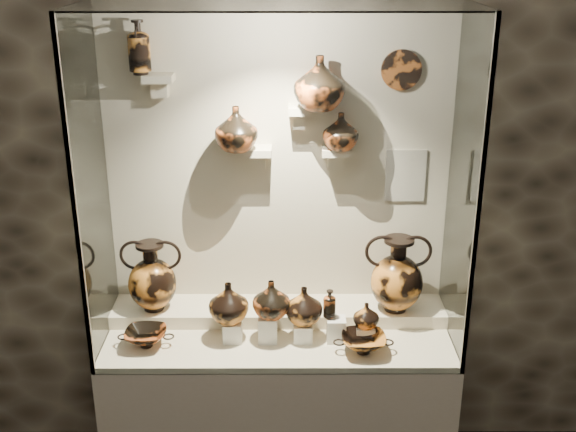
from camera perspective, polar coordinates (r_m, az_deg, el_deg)
The scene contains 35 objects.
wall_back at distance 3.57m, azimuth -0.78°, elevation 3.98°, with size 5.00×0.02×3.20m, color black.
plinth at distance 3.83m, azimuth -0.74°, elevation -14.90°, with size 1.70×0.60×0.80m, color #BFB39A.
front_tier at distance 3.60m, azimuth -0.77°, elevation -9.57°, with size 1.68×0.58×0.03m, color beige.
rear_tier at distance 3.74m, azimuth -0.75°, elevation -7.73°, with size 1.70×0.25×0.10m, color beige.
back_panel at distance 3.57m, azimuth -0.78°, elevation 3.96°, with size 1.70×0.03×1.60m, color #BFB39A.
glass_front at distance 2.99m, azimuth -0.90°, elevation 0.46°, with size 1.70×0.01×1.60m, color white.
glass_left at distance 3.39m, azimuth -15.31°, elevation 2.22°, with size 0.01×0.60×1.60m, color white.
glass_right at distance 3.37m, azimuth 13.72°, elevation 2.26°, with size 0.01×0.60×1.60m, color white.
glass_top at distance 3.10m, azimuth -0.92°, elevation 16.34°, with size 1.70×0.60×0.01m, color white.
frame_post_left at distance 3.12m, azimuth -16.49°, elevation 0.47°, with size 0.02×0.02×1.60m, color gray.
frame_post_right at distance 3.10m, azimuth 14.81°, elevation 0.50°, with size 0.02×0.02×1.60m, color gray.
pedestal_a at distance 3.54m, azimuth -4.39°, elevation -9.06°, with size 0.09×0.09×0.10m, color white.
pedestal_b at distance 3.52m, azimuth -1.61°, elevation -8.87°, with size 0.09×0.09×0.13m, color white.
pedestal_c at distance 3.53m, azimuth 1.19°, elevation -9.15°, with size 0.09×0.09×0.09m, color white.
pedestal_d at distance 3.53m, azimuth 3.82°, elevation -8.92°, with size 0.09×0.09×0.12m, color white.
pedestal_e at distance 3.55m, azimuth 6.09°, elevation -9.16°, with size 0.09×0.09×0.08m, color white.
bracket_ul at distance 3.44m, azimuth -10.20°, elevation 10.69°, with size 0.14×0.12×0.04m, color #BFB39A.
bracket_ca at distance 3.47m, azimuth -2.46°, elevation 5.16°, with size 0.14×0.12×0.04m, color #BFB39A.
bracket_cb at distance 3.42m, azimuth 0.87°, elevation 8.39°, with size 0.10×0.12×0.04m, color #BFB39A.
bracket_cc at distance 3.48m, azimuth 3.83°, elevation 5.16°, with size 0.14×0.12×0.04m, color #BFB39A.
amphora_left at distance 3.67m, azimuth -10.70°, elevation -4.68°, with size 0.29×0.29×0.36m, color orange, non-canonical shape.
amphora_right at distance 3.63m, azimuth 8.62°, elevation -4.56°, with size 0.31×0.31×0.39m, color orange, non-canonical shape.
jug_a at distance 3.48m, azimuth -4.71°, elevation -6.80°, with size 0.19×0.19×0.20m, color orange.
jug_b at distance 3.45m, azimuth -1.33°, elevation -6.57°, with size 0.18×0.18×0.19m, color #A1471C.
jug_c at distance 3.48m, azimuth 1.26°, elevation -7.05°, with size 0.18×0.18×0.19m, color orange.
jug_e at distance 3.49m, azimuth 6.19°, elevation -7.81°, with size 0.12×0.12×0.13m, color orange.
lekythos_small at distance 3.47m, azimuth 3.30°, elevation -6.81°, with size 0.07×0.07×0.17m, color #A1471C, non-canonical shape.
kylix_left at distance 3.55m, azimuth -11.16°, elevation -9.31°, with size 0.26×0.22×0.10m, color #A1471C, non-canonical shape.
kylix_right at distance 3.45m, azimuth 5.98°, elevation -9.87°, with size 0.27×0.23×0.11m, color orange, non-canonical shape.
lekythos_tall at distance 3.42m, azimuth -11.71°, elevation 13.19°, with size 0.11×0.11×0.28m, color orange, non-canonical shape.
ovoid_vase_a at distance 3.39m, azimuth -4.12°, elevation 6.91°, with size 0.20×0.20×0.21m, color #A1471C.
ovoid_vase_b at distance 3.33m, azimuth 2.50°, elevation 10.48°, with size 0.24×0.24×0.25m, color #A1471C.
ovoid_vase_c at distance 3.42m, azimuth 4.18°, elevation 6.70°, with size 0.17×0.17×0.18m, color #A1471C.
wall_plate at distance 3.47m, azimuth 8.94°, elevation 11.33°, with size 0.19×0.19×0.02m, color #964B1D.
info_placard at distance 3.61m, azimuth 9.24°, elevation 3.17°, with size 0.20×0.01×0.27m, color beige.
Camera 1 is at (0.04, -0.91, 2.67)m, focal length 45.00 mm.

